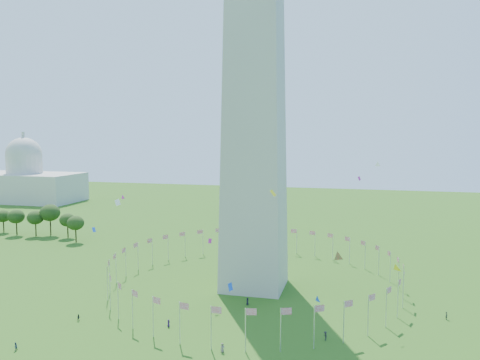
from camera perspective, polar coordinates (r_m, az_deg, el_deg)
name	(u,v)px	position (r m, az deg, el deg)	size (l,w,h in m)	color
flag_ring	(254,271)	(134.68, 1.75, -11.06)	(80.24, 80.24, 9.00)	silver
capitol_building	(24,166)	(330.32, -24.79, 1.61)	(70.00, 35.00, 46.00)	beige
kites_aloft	(293,250)	(103.16, 6.47, -8.46)	(105.42, 70.19, 32.43)	yellow
tree_line_west	(28,223)	(217.77, -24.44, -4.76)	(55.93, 16.33, 13.09)	#2E4F1A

